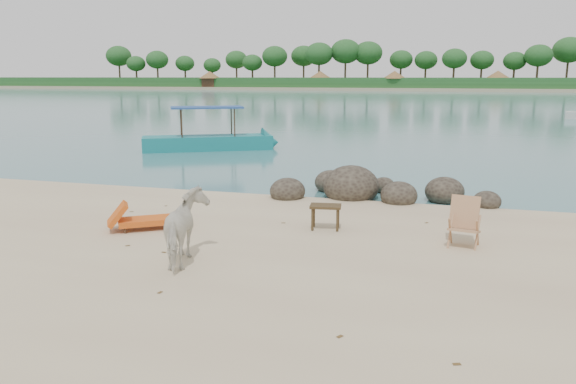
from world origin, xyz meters
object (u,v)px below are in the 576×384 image
object	(u,v)px
boulders	(367,190)
lounge_chair	(152,218)
side_table	(325,219)
deck_chair	(464,224)
cow	(187,229)
boat_near	(207,114)

from	to	relation	value
boulders	lounge_chair	world-z (taller)	boulders
side_table	deck_chair	xyz separation A→B (m)	(2.96, -0.51, 0.22)
cow	deck_chair	xyz separation A→B (m)	(4.91, 2.46, -0.17)
deck_chair	boat_near	distance (m)	17.55
side_table	cow	bearing A→B (deg)	-131.34
lounge_chair	cow	bearing A→B (deg)	-80.78
cow	side_table	bearing A→B (deg)	-141.17
side_table	boat_near	size ratio (longest dim) A/B	0.10
lounge_chair	deck_chair	xyz separation A→B (m)	(6.75, 0.51, 0.22)
lounge_chair	deck_chair	distance (m)	6.78
cow	boat_near	xyz separation A→B (m)	(-6.59, 15.66, 1.00)
cow	boat_near	bearing A→B (deg)	-85.13
side_table	lounge_chair	xyz separation A→B (m)	(-3.79, -1.02, -0.00)
cow	boat_near	size ratio (longest dim) A/B	0.23
lounge_chair	deck_chair	bearing A→B (deg)	-29.88
boulders	lounge_chair	bearing A→B (deg)	-130.74
side_table	boat_near	bearing A→B (deg)	115.80
side_table	boulders	bearing A→B (deg)	76.23
boulders	side_table	distance (m)	3.84
lounge_chair	boat_near	xyz separation A→B (m)	(-4.75, 13.71, 1.39)
boulders	cow	bearing A→B (deg)	-108.89
boulders	cow	distance (m)	7.19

